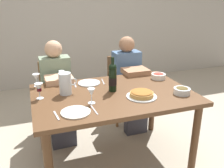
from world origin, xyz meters
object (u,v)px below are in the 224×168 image
object	(u,v)px
chair_left	(56,92)
dining_table	(113,102)
wine_glass_centre	(36,77)
diner_right	(130,81)
olive_bowl	(182,90)
dinner_plate_left_setting	(76,112)
diner_left	(58,89)
baked_tart	(142,94)
wine_glass_left_diner	(62,75)
wine_glass_spare	(91,93)
wine_glass_right_diner	(39,88)
water_pitcher	(65,85)
wine_bottle	(113,77)
salad_bowl	(158,76)
chair_right	(123,84)
dinner_plate_right_setting	(89,83)

from	to	relation	value
chair_left	dining_table	bearing A→B (deg)	116.05
wine_glass_centre	diner_right	xyz separation A→B (m)	(1.13, 0.22, -0.24)
olive_bowl	dinner_plate_left_setting	xyz separation A→B (m)	(-1.02, -0.06, -0.03)
diner_left	dining_table	bearing A→B (deg)	123.64
baked_tart	wine_glass_left_diner	distance (m)	0.87
baked_tart	diner_right	world-z (taller)	diner_right
wine_glass_spare	diner_right	distance (m)	1.10
wine_glass_right_diner	diner_left	size ratio (longest dim) A/B	0.12
wine_glass_spare	wine_glass_right_diner	bearing A→B (deg)	148.81
water_pitcher	dinner_plate_left_setting	xyz separation A→B (m)	(0.01, -0.42, -0.08)
wine_bottle	wine_glass_centre	distance (m)	0.78
wine_glass_left_diner	wine_glass_right_diner	size ratio (longest dim) A/B	0.98
dinner_plate_left_setting	chair_left	xyz separation A→B (m)	(-0.03, 1.19, -0.27)
water_pitcher	baked_tart	size ratio (longest dim) A/B	0.74
wine_glass_left_diner	wine_glass_spare	world-z (taller)	wine_glass_left_diner
salad_bowl	wine_glass_centre	distance (m)	1.31
dining_table	chair_right	bearing A→B (deg)	62.98
dining_table	wine_glass_left_diner	bearing A→B (deg)	135.56
dinner_plate_left_setting	chair_right	distance (m)	1.49
wine_glass_left_diner	diner_right	distance (m)	0.93
wine_bottle	baked_tart	bearing A→B (deg)	-49.10
baked_tart	olive_bowl	world-z (taller)	olive_bowl
dining_table	diner_left	size ratio (longest dim) A/B	1.29
olive_bowl	diner_left	bearing A→B (deg)	139.56
wine_glass_left_diner	dinner_plate_left_setting	size ratio (longest dim) A/B	0.60
salad_bowl	diner_left	distance (m)	1.16
wine_glass_spare	chair_right	bearing A→B (deg)	56.08
dinner_plate_left_setting	dinner_plate_right_setting	bearing A→B (deg)	66.97
wine_glass_centre	diner_right	bearing A→B (deg)	11.30
wine_glass_right_diner	chair_left	bearing A→B (deg)	74.95
wine_bottle	wine_glass_centre	world-z (taller)	wine_bottle
dinner_plate_left_setting	chair_right	size ratio (longest dim) A/B	0.27
diner_left	chair_left	bearing A→B (deg)	-90.15
olive_bowl	water_pitcher	bearing A→B (deg)	160.64
dining_table	wine_glass_left_diner	distance (m)	0.62
dinner_plate_right_setting	chair_right	xyz separation A→B (m)	(0.60, 0.55, -0.27)
salad_bowl	dinner_plate_right_setting	size ratio (longest dim) A/B	0.68
wine_glass_spare	chair_left	size ratio (longest dim) A/B	0.15
dinner_plate_right_setting	chair_left	xyz separation A→B (m)	(-0.30, 0.56, -0.27)
dining_table	diner_left	world-z (taller)	diner_left
dining_table	chair_right	world-z (taller)	chair_right
baked_tart	wine_glass_centre	xyz separation A→B (m)	(-0.88, 0.60, 0.07)
wine_glass_centre	water_pitcher	bearing A→B (deg)	-50.75
wine_glass_left_diner	olive_bowl	bearing A→B (deg)	-32.67
wine_glass_left_diner	diner_right	bearing A→B (deg)	14.97
salad_bowl	wine_bottle	bearing A→B (deg)	-163.19
dinner_plate_right_setting	chair_right	distance (m)	0.86
wine_glass_spare	dinner_plate_right_setting	bearing A→B (deg)	78.30
dinner_plate_left_setting	dinner_plate_right_setting	size ratio (longest dim) A/B	1.02
wine_bottle	diner_right	bearing A→B (deg)	53.76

